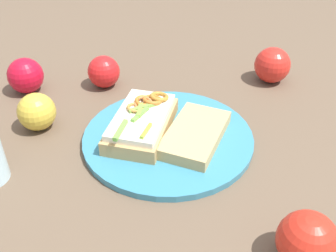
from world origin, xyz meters
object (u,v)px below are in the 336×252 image
(apple_1, at_px, (37,112))
(apple_2, at_px, (272,65))
(sandwich, at_px, (142,121))
(apple_4, at_px, (307,241))
(bread_slice_side, at_px, (195,134))
(apple_3, at_px, (104,72))
(plate, at_px, (168,138))
(apple_0, at_px, (26,76))

(apple_1, relative_size, apple_2, 0.90)
(sandwich, height_order, apple_2, apple_2)
(apple_1, bearing_deg, apple_4, -163.74)
(bread_slice_side, relative_size, apple_3, 2.24)
(plate, xyz_separation_m, apple_4, (-0.30, 0.02, 0.03))
(plate, relative_size, sandwich, 1.59)
(apple_2, relative_size, apple_3, 1.13)
(apple_0, bearing_deg, plate, -158.63)
(apple_2, bearing_deg, apple_3, 55.00)
(sandwich, distance_m, bread_slice_side, 0.10)
(apple_1, bearing_deg, sandwich, -136.32)
(apple_1, distance_m, apple_4, 0.51)
(apple_0, bearing_deg, apple_4, -170.52)
(bread_slice_side, distance_m, apple_0, 0.39)
(apple_4, bearing_deg, apple_3, -3.77)
(apple_0, xyz_separation_m, apple_3, (-0.08, -0.14, -0.00))
(bread_slice_side, relative_size, apple_0, 2.07)
(bread_slice_side, bearing_deg, apple_0, 84.11)
(plate, bearing_deg, sandwich, 34.95)
(plate, relative_size, bread_slice_side, 1.96)
(apple_0, distance_m, apple_1, 0.15)
(apple_3, distance_m, apple_4, 0.55)
(apple_4, bearing_deg, apple_1, 16.26)
(apple_2, bearing_deg, apple_4, 134.65)
(sandwich, relative_size, apple_1, 2.73)
(sandwich, relative_size, apple_4, 2.48)
(apple_2, bearing_deg, apple_0, 56.37)
(sandwich, distance_m, apple_3, 0.21)
(bread_slice_side, xyz_separation_m, apple_4, (-0.27, 0.05, 0.02))
(plate, relative_size, apple_4, 3.94)
(plate, bearing_deg, apple_1, 41.95)
(apple_0, relative_size, apple_1, 1.07)
(apple_2, height_order, apple_3, apple_2)
(sandwich, xyz_separation_m, apple_4, (-0.34, -0.01, 0.01))
(sandwich, xyz_separation_m, apple_0, (0.28, 0.10, 0.01))
(sandwich, distance_m, apple_4, 0.34)
(apple_2, relative_size, apple_4, 1.01)
(apple_1, bearing_deg, apple_3, -71.73)
(plate, height_order, apple_2, apple_2)
(plate, distance_m, apple_0, 0.35)
(apple_1, bearing_deg, apple_0, -14.64)
(bread_slice_side, distance_m, apple_1, 0.29)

